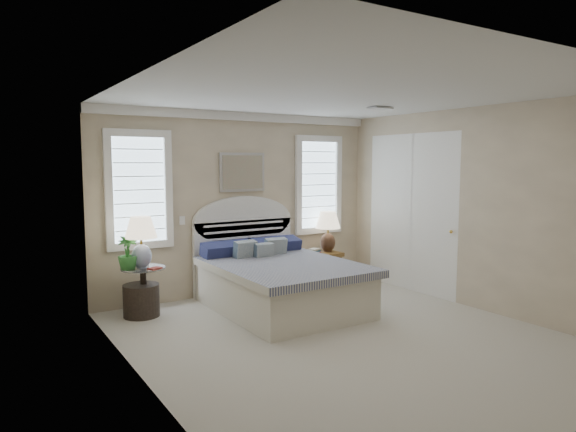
{
  "coord_description": "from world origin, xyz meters",
  "views": [
    {
      "loc": [
        -3.53,
        -4.39,
        1.96
      ],
      "look_at": [
        -0.12,
        1.0,
        1.3
      ],
      "focal_mm": 32.0,
      "sensor_mm": 36.0,
      "label": 1
    }
  ],
  "objects_px": {
    "bed": "(277,279)",
    "nightstand_right": "(324,261)",
    "side_table_left": "(144,286)",
    "floor_pot": "(141,300)",
    "lamp_left": "(141,236)",
    "lamp_right": "(328,227)"
  },
  "relations": [
    {
      "from": "side_table_left",
      "to": "floor_pot",
      "type": "relative_size",
      "value": 1.38
    },
    {
      "from": "side_table_left",
      "to": "lamp_right",
      "type": "height_order",
      "value": "lamp_right"
    },
    {
      "from": "bed",
      "to": "lamp_right",
      "type": "distance_m",
      "value": 1.69
    },
    {
      "from": "floor_pot",
      "to": "lamp_left",
      "type": "relative_size",
      "value": 0.69
    },
    {
      "from": "bed",
      "to": "lamp_right",
      "type": "bearing_deg",
      "value": 28.09
    },
    {
      "from": "floor_pot",
      "to": "nightstand_right",
      "type": "bearing_deg",
      "value": 2.22
    },
    {
      "from": "bed",
      "to": "side_table_left",
      "type": "distance_m",
      "value": 1.75
    },
    {
      "from": "side_table_left",
      "to": "nightstand_right",
      "type": "relative_size",
      "value": 1.19
    },
    {
      "from": "bed",
      "to": "side_table_left",
      "type": "bearing_deg",
      "value": 160.26
    },
    {
      "from": "lamp_left",
      "to": "lamp_right",
      "type": "xyz_separation_m",
      "value": [
        3.07,
        0.17,
        -0.1
      ]
    },
    {
      "from": "side_table_left",
      "to": "bed",
      "type": "bearing_deg",
      "value": -19.74
    },
    {
      "from": "nightstand_right",
      "to": "lamp_left",
      "type": "distance_m",
      "value": 3.04
    },
    {
      "from": "side_table_left",
      "to": "lamp_left",
      "type": "height_order",
      "value": "lamp_left"
    },
    {
      "from": "bed",
      "to": "nightstand_right",
      "type": "bearing_deg",
      "value": 28.03
    },
    {
      "from": "nightstand_right",
      "to": "lamp_left",
      "type": "height_order",
      "value": "lamp_left"
    },
    {
      "from": "floor_pot",
      "to": "bed",
      "type": "bearing_deg",
      "value": -18.85
    },
    {
      "from": "bed",
      "to": "floor_pot",
      "type": "xyz_separation_m",
      "value": [
        -1.69,
        0.58,
        -0.18
      ]
    },
    {
      "from": "bed",
      "to": "lamp_right",
      "type": "relative_size",
      "value": 3.47
    },
    {
      "from": "nightstand_right",
      "to": "side_table_left",
      "type": "bearing_deg",
      "value": -178.06
    },
    {
      "from": "floor_pot",
      "to": "lamp_right",
      "type": "relative_size",
      "value": 0.69
    },
    {
      "from": "lamp_left",
      "to": "floor_pot",
      "type": "bearing_deg",
      "value": -171.2
    },
    {
      "from": "bed",
      "to": "lamp_right",
      "type": "xyz_separation_m",
      "value": [
        1.41,
        0.75,
        0.54
      ]
    }
  ]
}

